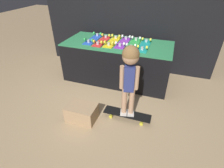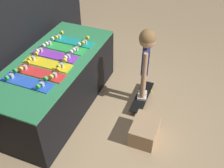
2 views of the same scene
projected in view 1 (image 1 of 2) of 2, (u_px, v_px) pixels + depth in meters
ground_plane at (107, 94)px, 3.16m from camera, size 16.00×16.00×0.00m
back_wall at (127, 7)px, 3.44m from camera, size 3.67×0.10×2.58m
display_rack at (117, 61)px, 3.45m from camera, size 2.01×0.88×0.76m
skateboard_blue_on_rack at (93, 39)px, 3.38m from camera, size 0.18×0.62×0.09m
skateboard_red_on_rack at (102, 41)px, 3.30m from camera, size 0.18×0.62×0.09m
skateboard_yellow_on_rack at (113, 41)px, 3.26m from camera, size 0.18×0.62×0.09m
skateboard_purple_on_rack at (123, 42)px, 3.22m from camera, size 0.18×0.62×0.09m
skateboard_green_on_rack at (134, 44)px, 3.16m from camera, size 0.18×0.62×0.09m
skateboard_teal_on_rack at (144, 45)px, 3.08m from camera, size 0.18×0.62×0.09m
skateboard_on_floor at (127, 114)px, 2.61m from camera, size 0.71×0.18×0.09m
child at (130, 70)px, 2.20m from camera, size 0.25×0.21×1.06m
storage_box at (82, 112)px, 2.58m from camera, size 0.44×0.31×0.24m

